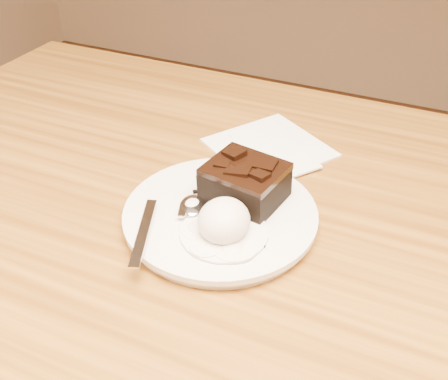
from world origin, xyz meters
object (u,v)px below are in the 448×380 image
at_px(plate, 220,217).
at_px(brownie, 245,185).
at_px(spoon, 192,207).
at_px(ice_cream_scoop, 224,221).
at_px(napkin, 269,147).

height_order(plate, brownie, brownie).
xyz_separation_m(brownie, spoon, (-0.05, -0.04, -0.01)).
relative_size(plate, brownie, 2.64).
bearing_deg(spoon, plate, 1.04).
distance_m(brownie, spoon, 0.06).
xyz_separation_m(plate, ice_cream_scoop, (0.02, -0.04, 0.03)).
relative_size(ice_cream_scoop, napkin, 0.41).
distance_m(brownie, napkin, 0.15).
xyz_separation_m(spoon, napkin, (0.02, 0.19, -0.02)).
distance_m(ice_cream_scoop, napkin, 0.22).
bearing_deg(brownie, ice_cream_scoop, -86.16).
bearing_deg(ice_cream_scoop, brownie, 93.84).
relative_size(plate, napkin, 1.55).
bearing_deg(spoon, brownie, 23.30).
distance_m(spoon, napkin, 0.19).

